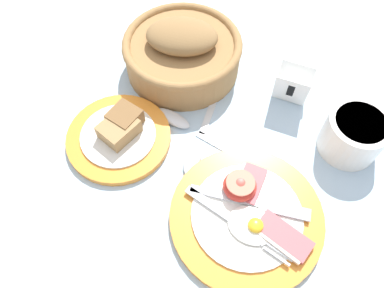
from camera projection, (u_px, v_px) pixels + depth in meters
The scene contains 8 objects.
ground_plane at pixel (199, 203), 0.59m from camera, with size 3.00×3.00×0.00m, color #A3BCD1.
breakfast_plate at pixel (247, 214), 0.57m from camera, with size 0.23×0.23×0.04m.
bread_plate at pixel (119, 134), 0.64m from camera, with size 0.18×0.18×0.05m.
sugar_cup at pixel (354, 134), 0.61m from camera, with size 0.10×0.10×0.07m.
bread_basket at pixel (182, 51), 0.70m from camera, with size 0.22×0.22×0.10m.
number_card at pixel (292, 86), 0.66m from camera, with size 0.06×0.05×0.07m.
teaspoon_by_saucer at pixel (198, 144), 0.64m from camera, with size 0.04×0.19×0.01m.
teaspoon_near_cup at pixel (185, 126), 0.66m from camera, with size 0.19×0.05×0.01m.
Camera 1 is at (0.08, -0.21, 0.55)m, focal length 35.00 mm.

